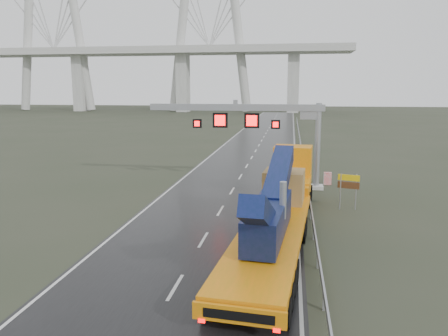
% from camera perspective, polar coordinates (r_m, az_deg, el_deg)
% --- Properties ---
extents(ground, '(400.00, 400.00, 0.00)m').
position_cam_1_polar(ground, '(21.10, -4.94, -12.99)').
color(ground, '#2E3525').
rests_on(ground, ground).
extents(road, '(11.00, 200.00, 0.02)m').
position_cam_1_polar(road, '(59.58, 4.16, 2.24)').
color(road, black).
rests_on(road, ground).
extents(guardrail, '(0.20, 140.00, 1.40)m').
position_cam_1_polar(guardrail, '(49.43, 10.28, 1.25)').
color(guardrail, '#919399').
rests_on(guardrail, ground).
extents(sign_gantry, '(14.90, 1.20, 7.42)m').
position_cam_1_polar(sign_gantry, '(37.00, 4.75, 6.05)').
color(sign_gantry, '#ADACA8').
rests_on(sign_gantry, ground).
extents(heavy_haul_truck, '(4.87, 21.24, 4.95)m').
position_cam_1_polar(heavy_haul_truck, '(26.31, 7.51, -3.90)').
color(heavy_haul_truck, orange).
rests_on(heavy_haul_truck, ground).
extents(exit_sign_pair, '(1.44, 0.48, 2.54)m').
position_cam_1_polar(exit_sign_pair, '(31.49, 15.94, -2.12)').
color(exit_sign_pair, '#9DA0A6').
rests_on(exit_sign_pair, ground).
extents(striped_barrier, '(0.66, 0.37, 1.10)m').
position_cam_1_polar(striped_barrier, '(39.55, 13.37, -1.33)').
color(striped_barrier, red).
rests_on(striped_barrier, ground).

